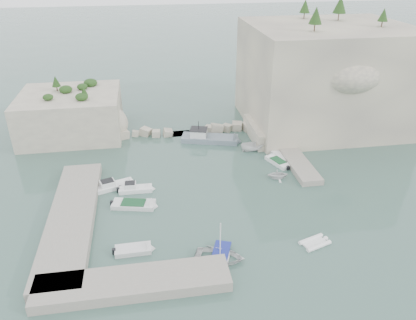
{
  "coord_description": "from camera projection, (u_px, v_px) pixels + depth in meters",
  "views": [
    {
      "loc": [
        -7.62,
        -41.14,
        28.05
      ],
      "look_at": [
        0.0,
        6.0,
        3.0
      ],
      "focal_mm": 35.0,
      "sensor_mm": 36.0,
      "label": 1
    }
  ],
  "objects": [
    {
      "name": "rowboat",
      "position": [
        220.0,
        259.0,
        41.14
      ],
      "size": [
        5.97,
        5.13,
        1.04
      ],
      "primitive_type": "imported",
      "rotation": [
        0.0,
        0.0,
        1.21
      ],
      "color": "silver",
      "rests_on": "ground"
    },
    {
      "name": "motorboat_c",
      "position": [
        134.0,
        206.0,
        49.56
      ],
      "size": [
        6.0,
        3.28,
        0.7
      ],
      "primitive_type": null,
      "rotation": [
        0.0,
        0.0,
        -0.22
      ],
      "color": "silver",
      "rests_on": "ground"
    },
    {
      "name": "outcrop_west",
      "position": [
        71.0,
        114.0,
        67.47
      ],
      "size": [
        16.0,
        14.0,
        7.0
      ],
      "primitive_type": "cube",
      "color": "beige",
      "rests_on": "ground"
    },
    {
      "name": "breakwater",
      "position": [
        187.0,
        129.0,
        68.83
      ],
      "size": [
        28.0,
        3.0,
        1.4
      ],
      "primitive_type": "cube",
      "color": "beige",
      "rests_on": "ground"
    },
    {
      "name": "vegetation",
      "position": [
        298.0,
        18.0,
        65.59
      ],
      "size": [
        53.48,
        13.88,
        13.4
      ],
      "color": "#1E4219",
      "rests_on": "ground"
    },
    {
      "name": "motorboat_e",
      "position": [
        133.0,
        252.0,
        42.16
      ],
      "size": [
        4.13,
        1.76,
        0.7
      ],
      "primitive_type": null,
      "rotation": [
        0.0,
        0.0,
        0.02
      ],
      "color": "silver",
      "rests_on": "ground"
    },
    {
      "name": "quay_south",
      "position": [
        133.0,
        283.0,
        37.47
      ],
      "size": [
        18.0,
        4.0,
        1.1
      ],
      "primitive_type": "cube",
      "color": "#9E9689",
      "rests_on": "ground"
    },
    {
      "name": "rowboat_mast",
      "position": [
        220.0,
        239.0,
        39.93
      ],
      "size": [
        0.1,
        0.1,
        4.2
      ],
      "primitive_type": "cylinder",
      "color": "white",
      "rests_on": "rowboat"
    },
    {
      "name": "tender_east_b",
      "position": [
        278.0,
        164.0,
        59.35
      ],
      "size": [
        3.21,
        4.99,
        0.7
      ],
      "primitive_type": null,
      "rotation": [
        0.0,
        0.0,
        1.94
      ],
      "color": "white",
      "rests_on": "ground"
    },
    {
      "name": "ledge_east",
      "position": [
        293.0,
        156.0,
        60.53
      ],
      "size": [
        3.0,
        16.0,
        0.8
      ],
      "primitive_type": "cube",
      "color": "#9E9689",
      "rests_on": "ground"
    },
    {
      "name": "tender_east_d",
      "position": [
        254.0,
        151.0,
        63.16
      ],
      "size": [
        4.61,
        2.09,
        1.73
      ],
      "primitive_type": "imported",
      "rotation": [
        0.0,
        0.0,
        1.66
      ],
      "color": "white",
      "rests_on": "ground"
    },
    {
      "name": "tender_east_c",
      "position": [
        280.0,
        157.0,
        61.38
      ],
      "size": [
        3.07,
        5.25,
        0.7
      ],
      "primitive_type": null,
      "rotation": [
        0.0,
        0.0,
        1.88
      ],
      "color": "white",
      "rests_on": "ground"
    },
    {
      "name": "cliff_terrace",
      "position": [
        274.0,
        130.0,
        67.06
      ],
      "size": [
        8.0,
        10.0,
        2.5
      ],
      "primitive_type": "cube",
      "color": "beige",
      "rests_on": "ground"
    },
    {
      "name": "quay_west",
      "position": [
        72.0,
        218.0,
        46.54
      ],
      "size": [
        5.0,
        24.0,
        1.1
      ],
      "primitive_type": "cube",
      "color": "#9E9689",
      "rests_on": "ground"
    },
    {
      "name": "cliff_east",
      "position": [
        324.0,
        76.0,
        69.48
      ],
      "size": [
        26.0,
        22.0,
        17.0
      ],
      "primitive_type": "cube",
      "color": "beige",
      "rests_on": "ground"
    },
    {
      "name": "work_boat",
      "position": [
        210.0,
        141.0,
        66.29
      ],
      "size": [
        10.42,
        5.59,
        2.2
      ],
      "primitive_type": null,
      "rotation": [
        0.0,
        0.0,
        -0.28
      ],
      "color": "slate",
      "rests_on": "ground"
    },
    {
      "name": "motorboat_a",
      "position": [
        114.0,
        188.0,
        53.4
      ],
      "size": [
        5.97,
        3.47,
        1.4
      ],
      "primitive_type": null,
      "rotation": [
        0.0,
        0.0,
        0.33
      ],
      "color": "white",
      "rests_on": "ground"
    },
    {
      "name": "tender_east_a",
      "position": [
        277.0,
        178.0,
        55.57
      ],
      "size": [
        3.07,
        2.73,
        1.49
      ],
      "primitive_type": "imported",
      "rotation": [
        0.0,
        0.0,
        1.47
      ],
      "color": "silver",
      "rests_on": "ground"
    },
    {
      "name": "inflatable_dinghy",
      "position": [
        315.0,
        244.0,
        43.26
      ],
      "size": [
        3.72,
        2.63,
        0.44
      ],
      "primitive_type": null,
      "rotation": [
        0.0,
        0.0,
        0.33
      ],
      "color": "white",
      "rests_on": "ground"
    },
    {
      "name": "ground",
      "position": [
        216.0,
        204.0,
        50.07
      ],
      "size": [
        400.0,
        400.0,
        0.0
      ],
      "primitive_type": "plane",
      "color": "#3F5F55",
      "rests_on": "ground"
    },
    {
      "name": "motorboat_b",
      "position": [
        136.0,
        191.0,
        52.69
      ],
      "size": [
        4.71,
        1.61,
        1.4
      ],
      "primitive_type": null,
      "rotation": [
        0.0,
        0.0,
        -0.02
      ],
      "color": "white",
      "rests_on": "ground"
    }
  ]
}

